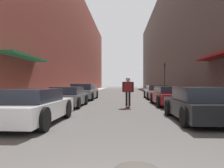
{
  "coord_description": "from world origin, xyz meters",
  "views": [
    {
      "loc": [
        0.16,
        -1.9,
        1.37
      ],
      "look_at": [
        -0.54,
        12.09,
        1.33
      ],
      "focal_mm": 35.0,
      "sensor_mm": 36.0,
      "label": 1
    }
  ],
  "objects_px": {
    "parked_car_left_2": "(84,92)",
    "parked_car_left_1": "(68,97)",
    "parked_car_left_0": "(31,106)",
    "parked_car_right_1": "(169,96)",
    "skateboarder": "(128,89)",
    "parked_car_right_2": "(156,92)",
    "parked_car_right_0": "(199,105)",
    "traffic_light": "(165,75)"
  },
  "relations": [
    {
      "from": "parked_car_left_2",
      "to": "parked_car_right_2",
      "type": "bearing_deg",
      "value": 10.71
    },
    {
      "from": "parked_car_right_1",
      "to": "traffic_light",
      "type": "height_order",
      "value": "traffic_light"
    },
    {
      "from": "parked_car_left_1",
      "to": "parked_car_right_0",
      "type": "relative_size",
      "value": 0.96
    },
    {
      "from": "parked_car_left_2",
      "to": "skateboarder",
      "type": "bearing_deg",
      "value": -59.17
    },
    {
      "from": "parked_car_left_1",
      "to": "skateboarder",
      "type": "xyz_separation_m",
      "value": [
        3.51,
        -0.32,
        0.49
      ]
    },
    {
      "from": "parked_car_left_0",
      "to": "parked_car_right_0",
      "type": "height_order",
      "value": "parked_car_right_0"
    },
    {
      "from": "parked_car_left_0",
      "to": "skateboarder",
      "type": "height_order",
      "value": "skateboarder"
    },
    {
      "from": "traffic_light",
      "to": "parked_car_right_2",
      "type": "bearing_deg",
      "value": -110.37
    },
    {
      "from": "skateboarder",
      "to": "parked_car_right_0",
      "type": "bearing_deg",
      "value": -60.19
    },
    {
      "from": "skateboarder",
      "to": "parked_car_right_1",
      "type": "bearing_deg",
      "value": 28.83
    },
    {
      "from": "parked_car_left_2",
      "to": "skateboarder",
      "type": "relative_size",
      "value": 2.73
    },
    {
      "from": "parked_car_left_0",
      "to": "traffic_light",
      "type": "xyz_separation_m",
      "value": [
        7.61,
        16.57,
        1.67
      ]
    },
    {
      "from": "parked_car_right_2",
      "to": "traffic_light",
      "type": "xyz_separation_m",
      "value": [
        1.56,
        4.19,
        1.66
      ]
    },
    {
      "from": "parked_car_left_0",
      "to": "parked_car_right_0",
      "type": "relative_size",
      "value": 1.02
    },
    {
      "from": "parked_car_left_2",
      "to": "parked_car_right_0",
      "type": "relative_size",
      "value": 1.15
    },
    {
      "from": "parked_car_right_2",
      "to": "skateboarder",
      "type": "xyz_separation_m",
      "value": [
        -2.65,
        -7.23,
        0.46
      ]
    },
    {
      "from": "parked_car_right_1",
      "to": "parked_car_left_1",
      "type": "bearing_deg",
      "value": -169.8
    },
    {
      "from": "skateboarder",
      "to": "traffic_light",
      "type": "relative_size",
      "value": 0.5
    },
    {
      "from": "parked_car_right_0",
      "to": "traffic_light",
      "type": "height_order",
      "value": "traffic_light"
    },
    {
      "from": "parked_car_left_2",
      "to": "traffic_light",
      "type": "distance_m",
      "value": 9.63
    },
    {
      "from": "parked_car_left_1",
      "to": "parked_car_left_2",
      "type": "relative_size",
      "value": 0.84
    },
    {
      "from": "parked_car_left_1",
      "to": "parked_car_right_1",
      "type": "bearing_deg",
      "value": 10.2
    },
    {
      "from": "traffic_light",
      "to": "parked_car_left_0",
      "type": "bearing_deg",
      "value": -114.67
    },
    {
      "from": "parked_car_left_1",
      "to": "traffic_light",
      "type": "xyz_separation_m",
      "value": [
        7.72,
        11.11,
        1.69
      ]
    },
    {
      "from": "parked_car_left_2",
      "to": "parked_car_right_2",
      "type": "relative_size",
      "value": 1.09
    },
    {
      "from": "parked_car_left_0",
      "to": "parked_car_left_1",
      "type": "xyz_separation_m",
      "value": [
        -0.11,
        5.46,
        -0.02
      ]
    },
    {
      "from": "parked_car_left_0",
      "to": "parked_car_right_0",
      "type": "xyz_separation_m",
      "value": [
        5.88,
        0.82,
        0.01
      ]
    },
    {
      "from": "parked_car_left_1",
      "to": "parked_car_right_1",
      "type": "relative_size",
      "value": 0.86
    },
    {
      "from": "parked_car_right_0",
      "to": "skateboarder",
      "type": "bearing_deg",
      "value": 119.81
    },
    {
      "from": "parked_car_left_0",
      "to": "parked_car_right_1",
      "type": "height_order",
      "value": "parked_car_right_1"
    },
    {
      "from": "traffic_light",
      "to": "skateboarder",
      "type": "bearing_deg",
      "value": -110.23
    },
    {
      "from": "parked_car_right_0",
      "to": "traffic_light",
      "type": "bearing_deg",
      "value": 83.73
    },
    {
      "from": "parked_car_right_0",
      "to": "skateboarder",
      "type": "relative_size",
      "value": 2.38
    },
    {
      "from": "parked_car_left_2",
      "to": "parked_car_right_1",
      "type": "xyz_separation_m",
      "value": [
        6.18,
        -4.63,
        -0.05
      ]
    },
    {
      "from": "parked_car_left_2",
      "to": "parked_car_left_1",
      "type": "bearing_deg",
      "value": -89.04
    },
    {
      "from": "parked_car_right_2",
      "to": "parked_car_right_1",
      "type": "bearing_deg",
      "value": -90.8
    },
    {
      "from": "parked_car_left_1",
      "to": "parked_car_right_2",
      "type": "xyz_separation_m",
      "value": [
        6.17,
        6.91,
        0.02
      ]
    },
    {
      "from": "parked_car_left_2",
      "to": "parked_car_right_1",
      "type": "distance_m",
      "value": 7.72
    },
    {
      "from": "parked_car_right_0",
      "to": "parked_car_right_1",
      "type": "xyz_separation_m",
      "value": [
        0.09,
        5.74,
        -0.0
      ]
    },
    {
      "from": "parked_car_left_0",
      "to": "skateboarder",
      "type": "bearing_deg",
      "value": 56.53
    },
    {
      "from": "parked_car_left_1",
      "to": "skateboarder",
      "type": "bearing_deg",
      "value": -5.22
    },
    {
      "from": "parked_car_left_0",
      "to": "parked_car_right_2",
      "type": "distance_m",
      "value": 13.78
    }
  ]
}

